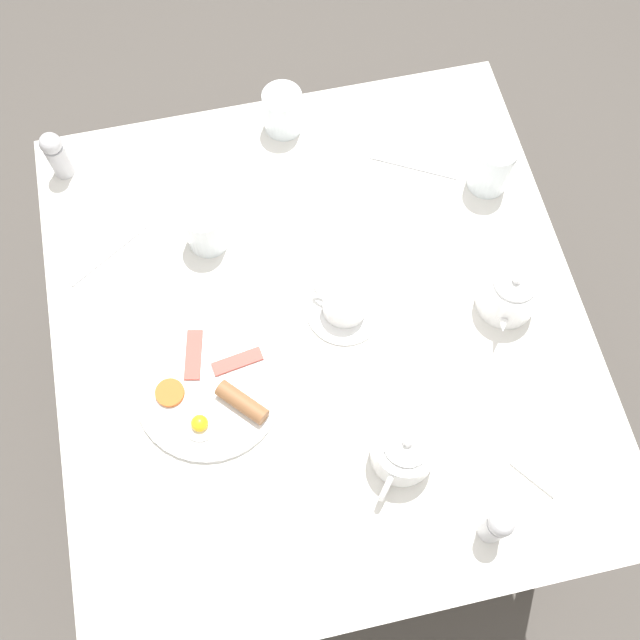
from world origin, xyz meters
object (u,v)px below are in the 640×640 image
object	(u,v)px
teapot_near	(510,292)
wine_glass_spare	(206,227)
teacup_with_saucer_left	(345,304)
salt_grinder	(497,526)
teapot_far	(404,450)
water_glass_tall	(283,111)
water_glass_short	(492,166)
fork_by_plate	(414,166)
breakfast_plate	(211,391)
pepper_grinder	(56,154)
napkin_folded	(557,447)
knife_by_plate	(115,248)

from	to	relation	value
teapot_near	wine_glass_spare	xyz separation A→B (m)	(0.54, -0.26, 0.00)
teacup_with_saucer_left	teapot_near	bearing A→B (deg)	170.64
teapot_near	salt_grinder	world-z (taller)	salt_grinder
teapot_far	teacup_with_saucer_left	size ratio (longest dim) A/B	1.07
water_glass_tall	water_glass_short	xyz separation A→B (m)	(-0.38, 0.23, 0.01)
wine_glass_spare	fork_by_plate	bearing A→B (deg)	-169.62
breakfast_plate	water_glass_short	world-z (taller)	water_glass_short
water_glass_short	pepper_grinder	size ratio (longest dim) A/B	1.01
teapot_near	water_glass_short	xyz separation A→B (m)	(-0.05, -0.27, 0.01)
wine_glass_spare	napkin_folded	world-z (taller)	wine_glass_spare
teapot_near	knife_by_plate	bearing A→B (deg)	-82.15
fork_by_plate	water_glass_short	bearing A→B (deg)	152.87
salt_grinder	pepper_grinder	bearing A→B (deg)	-53.93
teapot_far	water_glass_tall	bearing A→B (deg)	44.46
pepper_grinder	napkin_folded	distance (m)	1.13
breakfast_plate	napkin_folded	bearing A→B (deg)	158.22
breakfast_plate	pepper_grinder	size ratio (longest dim) A/B	2.30
water_glass_short	fork_by_plate	distance (m)	0.17
wine_glass_spare	napkin_folded	bearing A→B (deg)	134.51
teacup_with_saucer_left	pepper_grinder	xyz separation A→B (m)	(0.50, -0.43, 0.04)
breakfast_plate	water_glass_tall	bearing A→B (deg)	-113.88
teacup_with_saucer_left	knife_by_plate	xyz separation A→B (m)	(0.42, -0.23, -0.02)
wine_glass_spare	pepper_grinder	distance (m)	0.35
wine_glass_spare	knife_by_plate	size ratio (longest dim) A/B	0.53
teacup_with_saucer_left	napkin_folded	size ratio (longest dim) A/B	0.83
teacup_with_saucer_left	water_glass_short	size ratio (longest dim) A/B	1.25
wine_glass_spare	pepper_grinder	size ratio (longest dim) A/B	0.87
napkin_folded	breakfast_plate	bearing A→B (deg)	-21.78
salt_grinder	teapot_near	bearing A→B (deg)	-111.27
water_glass_short	knife_by_plate	world-z (taller)	water_glass_short
teacup_with_saucer_left	water_glass_tall	bearing A→B (deg)	-86.30
breakfast_plate	fork_by_plate	size ratio (longest dim) A/B	1.61
teapot_far	knife_by_plate	world-z (taller)	teapot_far
breakfast_plate	napkin_folded	xyz separation A→B (m)	(-0.59, 0.24, -0.01)
napkin_folded	water_glass_tall	bearing A→B (deg)	-66.81
pepper_grinder	napkin_folded	xyz separation A→B (m)	(-0.81, 0.78, -0.06)
water_glass_short	water_glass_tall	bearing A→B (deg)	-31.09
teapot_far	knife_by_plate	size ratio (longest dim) A/B	0.81
teapot_near	teacup_with_saucer_left	bearing A→B (deg)	-70.51
wine_glass_spare	salt_grinder	bearing A→B (deg)	119.81
water_glass_tall	wine_glass_spare	distance (m)	0.32
teapot_far	salt_grinder	world-z (taller)	salt_grinder
fork_by_plate	wine_glass_spare	bearing A→B (deg)	10.38
breakfast_plate	teapot_near	distance (m)	0.59
teapot_near	fork_by_plate	world-z (taller)	teapot_near
fork_by_plate	knife_by_plate	distance (m)	0.64
napkin_folded	fork_by_plate	xyz separation A→B (m)	(0.09, -0.63, -0.00)
teapot_near	water_glass_tall	bearing A→B (deg)	-117.20
water_glass_tall	pepper_grinder	bearing A→B (deg)	1.94
wine_glass_spare	napkin_folded	size ratio (longest dim) A/B	0.57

